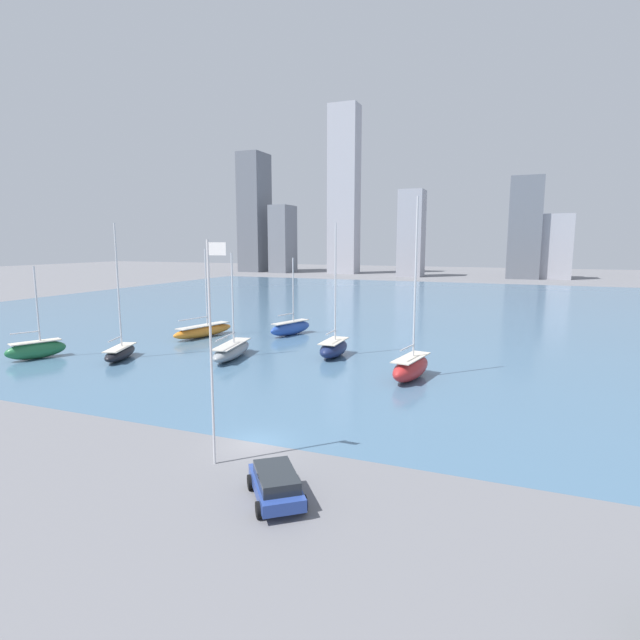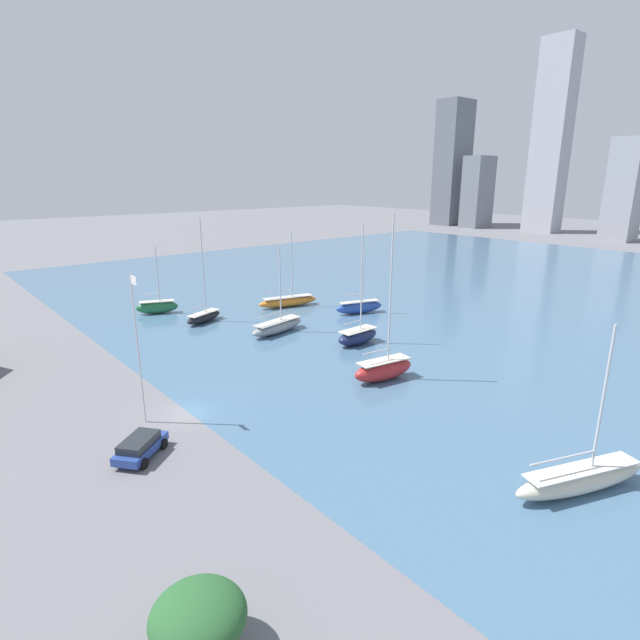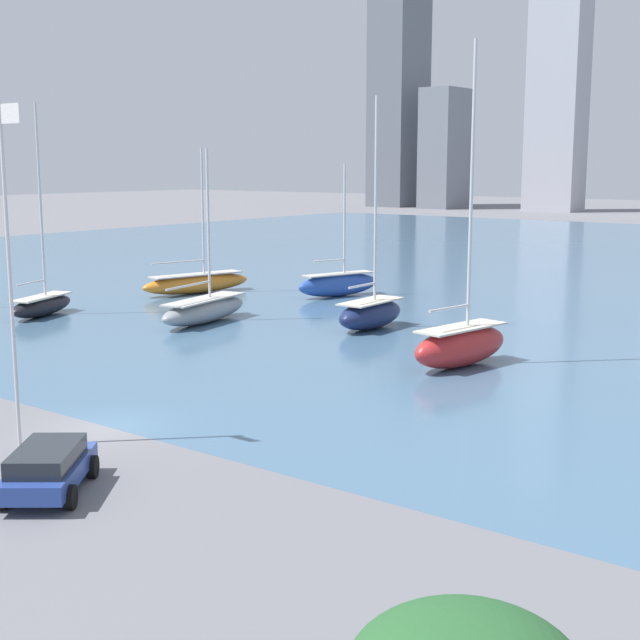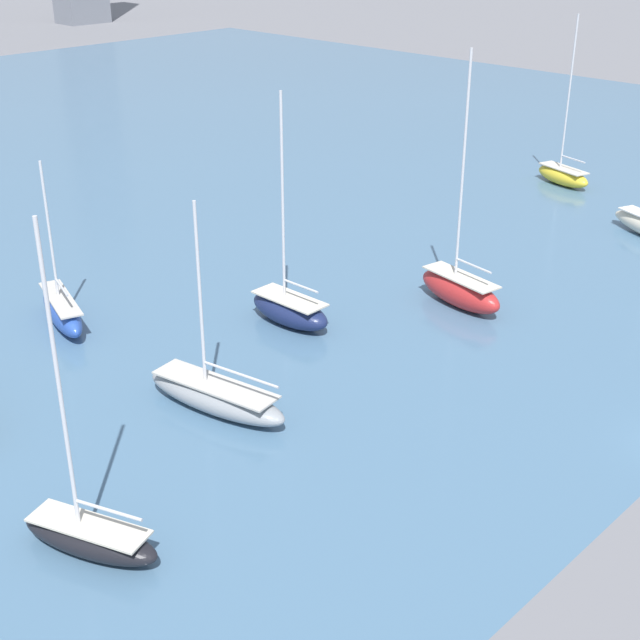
{
  "view_description": "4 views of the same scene",
  "coord_description": "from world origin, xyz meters",
  "px_view_note": "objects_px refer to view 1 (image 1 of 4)",
  "views": [
    {
      "loc": [
        15.09,
        -26.79,
        12.72
      ],
      "look_at": [
        -2.66,
        17.66,
        5.32
      ],
      "focal_mm": 28.0,
      "sensor_mm": 36.0,
      "label": 1
    },
    {
      "loc": [
        38.19,
        -17.31,
        20.07
      ],
      "look_at": [
        0.68,
        14.77,
        5.97
      ],
      "focal_mm": 28.0,
      "sensor_mm": 36.0,
      "label": 2
    },
    {
      "loc": [
        28.3,
        -22.67,
        10.62
      ],
      "look_at": [
        1.53,
        12.38,
        2.9
      ],
      "focal_mm": 50.0,
      "sensor_mm": 36.0,
      "label": 3
    },
    {
      "loc": [
        -40.03,
        -12.77,
        24.98
      ],
      "look_at": [
        -7.8,
        18.4,
        3.75
      ],
      "focal_mm": 50.0,
      "sensor_mm": 36.0,
      "label": 4
    }
  ],
  "objects_px": {
    "sailboat_red": "(411,367)",
    "sailboat_blue": "(291,328)",
    "sailboat_black": "(120,351)",
    "sailboat_navy": "(334,347)",
    "flag_pole": "(212,347)",
    "parked_wagon_blue": "(276,483)",
    "sailboat_orange": "(203,330)",
    "sailboat_green": "(36,349)",
    "sailboat_gray": "(232,350)"
  },
  "relations": [
    {
      "from": "flag_pole",
      "to": "sailboat_navy",
      "type": "bearing_deg",
      "value": 96.31
    },
    {
      "from": "sailboat_gray",
      "to": "flag_pole",
      "type": "bearing_deg",
      "value": -70.4
    },
    {
      "from": "sailboat_red",
      "to": "sailboat_blue",
      "type": "xyz_separation_m",
      "value": [
        -20.28,
        16.69,
        -0.19
      ]
    },
    {
      "from": "sailboat_green",
      "to": "sailboat_navy",
      "type": "xyz_separation_m",
      "value": [
        30.35,
        13.13,
        0.0
      ]
    },
    {
      "from": "sailboat_orange",
      "to": "sailboat_gray",
      "type": "relative_size",
      "value": 1.02
    },
    {
      "from": "sailboat_navy",
      "to": "parked_wagon_blue",
      "type": "distance_m",
      "value": 32.03
    },
    {
      "from": "sailboat_green",
      "to": "sailboat_red",
      "type": "distance_m",
      "value": 40.94
    },
    {
      "from": "sailboat_navy",
      "to": "sailboat_blue",
      "type": "height_order",
      "value": "sailboat_navy"
    },
    {
      "from": "flag_pole",
      "to": "sailboat_green",
      "type": "distance_m",
      "value": 37.32
    },
    {
      "from": "sailboat_gray",
      "to": "parked_wagon_blue",
      "type": "height_order",
      "value": "sailboat_gray"
    },
    {
      "from": "sailboat_red",
      "to": "parked_wagon_blue",
      "type": "xyz_separation_m",
      "value": [
        -1.69,
        -24.74,
        -0.33
      ]
    },
    {
      "from": "sailboat_red",
      "to": "sailboat_gray",
      "type": "xyz_separation_m",
      "value": [
        -20.31,
        1.28,
        -0.31
      ]
    },
    {
      "from": "sailboat_green",
      "to": "sailboat_gray",
      "type": "xyz_separation_m",
      "value": [
        20.04,
        8.22,
        -0.16
      ]
    },
    {
      "from": "sailboat_navy",
      "to": "parked_wagon_blue",
      "type": "height_order",
      "value": "sailboat_navy"
    },
    {
      "from": "sailboat_black",
      "to": "sailboat_blue",
      "type": "xyz_separation_m",
      "value": [
        11.13,
        20.48,
        0.13
      ]
    },
    {
      "from": "sailboat_orange",
      "to": "sailboat_red",
      "type": "distance_m",
      "value": 32.6
    },
    {
      "from": "sailboat_green",
      "to": "sailboat_red",
      "type": "height_order",
      "value": "sailboat_red"
    },
    {
      "from": "flag_pole",
      "to": "parked_wagon_blue",
      "type": "bearing_deg",
      "value": -25.24
    },
    {
      "from": "sailboat_black",
      "to": "sailboat_red",
      "type": "distance_m",
      "value": 31.64
    },
    {
      "from": "sailboat_black",
      "to": "parked_wagon_blue",
      "type": "distance_m",
      "value": 36.37
    },
    {
      "from": "sailboat_green",
      "to": "sailboat_orange",
      "type": "bearing_deg",
      "value": 85.29
    },
    {
      "from": "flag_pole",
      "to": "sailboat_orange",
      "type": "xyz_separation_m",
      "value": [
        -23.87,
        33.2,
        -6.05
      ]
    },
    {
      "from": "sailboat_blue",
      "to": "sailboat_gray",
      "type": "bearing_deg",
      "value": -72.11
    },
    {
      "from": "sailboat_navy",
      "to": "sailboat_orange",
      "type": "height_order",
      "value": "sailboat_navy"
    },
    {
      "from": "sailboat_black",
      "to": "sailboat_green",
      "type": "height_order",
      "value": "sailboat_black"
    },
    {
      "from": "sailboat_gray",
      "to": "sailboat_orange",
      "type": "bearing_deg",
      "value": 127.21
    },
    {
      "from": "flag_pole",
      "to": "sailboat_navy",
      "type": "height_order",
      "value": "sailboat_navy"
    },
    {
      "from": "sailboat_gray",
      "to": "sailboat_black",
      "type": "bearing_deg",
      "value": -165.54
    },
    {
      "from": "sailboat_red",
      "to": "sailboat_black",
      "type": "bearing_deg",
      "value": -163.36
    },
    {
      "from": "flag_pole",
      "to": "sailboat_red",
      "type": "height_order",
      "value": "sailboat_red"
    },
    {
      "from": "sailboat_orange",
      "to": "sailboat_red",
      "type": "xyz_separation_m",
      "value": [
        30.72,
        -10.89,
        0.32
      ]
    },
    {
      "from": "flag_pole",
      "to": "sailboat_black",
      "type": "bearing_deg",
      "value": 142.99
    },
    {
      "from": "parked_wagon_blue",
      "to": "sailboat_black",
      "type": "bearing_deg",
      "value": 107.11
    },
    {
      "from": "sailboat_green",
      "to": "sailboat_gray",
      "type": "distance_m",
      "value": 21.67
    },
    {
      "from": "flag_pole",
      "to": "sailboat_green",
      "type": "xyz_separation_m",
      "value": [
        -33.5,
        15.37,
        -5.88
      ]
    },
    {
      "from": "sailboat_green",
      "to": "sailboat_orange",
      "type": "distance_m",
      "value": 20.27
    },
    {
      "from": "sailboat_green",
      "to": "sailboat_gray",
      "type": "height_order",
      "value": "sailboat_gray"
    },
    {
      "from": "sailboat_green",
      "to": "parked_wagon_blue",
      "type": "xyz_separation_m",
      "value": [
        38.66,
        -17.8,
        -0.18
      ]
    },
    {
      "from": "sailboat_blue",
      "to": "sailboat_gray",
      "type": "relative_size",
      "value": 0.92
    },
    {
      "from": "sailboat_blue",
      "to": "parked_wagon_blue",
      "type": "height_order",
      "value": "sailboat_blue"
    },
    {
      "from": "sailboat_black",
      "to": "sailboat_orange",
      "type": "distance_m",
      "value": 14.7
    },
    {
      "from": "sailboat_green",
      "to": "sailboat_blue",
      "type": "xyz_separation_m",
      "value": [
        20.07,
        23.63,
        -0.04
      ]
    },
    {
      "from": "flag_pole",
      "to": "parked_wagon_blue",
      "type": "xyz_separation_m",
      "value": [
        5.16,
        -2.43,
        -6.06
      ]
    },
    {
      "from": "sailboat_black",
      "to": "sailboat_gray",
      "type": "relative_size",
      "value": 1.27
    },
    {
      "from": "sailboat_navy",
      "to": "sailboat_red",
      "type": "distance_m",
      "value": 11.76
    },
    {
      "from": "sailboat_black",
      "to": "sailboat_navy",
      "type": "distance_m",
      "value": 23.63
    },
    {
      "from": "sailboat_black",
      "to": "sailboat_green",
      "type": "distance_m",
      "value": 9.48
    },
    {
      "from": "sailboat_red",
      "to": "sailboat_blue",
      "type": "distance_m",
      "value": 26.26
    },
    {
      "from": "sailboat_black",
      "to": "sailboat_green",
      "type": "relative_size",
      "value": 1.45
    },
    {
      "from": "sailboat_blue",
      "to": "parked_wagon_blue",
      "type": "relative_size",
      "value": 2.19
    }
  ]
}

